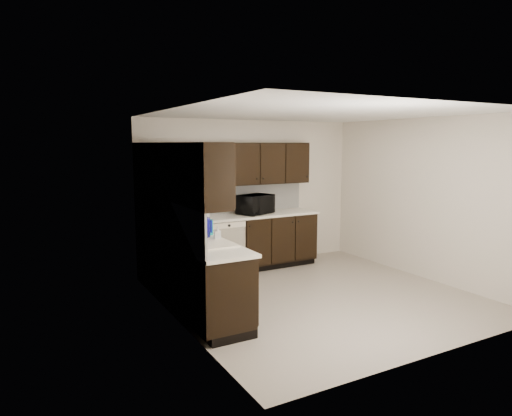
% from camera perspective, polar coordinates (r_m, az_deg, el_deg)
% --- Properties ---
extents(floor, '(4.00, 4.00, 0.00)m').
position_cam_1_polar(floor, '(6.51, 7.76, -10.89)').
color(floor, '#A19585').
rests_on(floor, ground).
extents(ceiling, '(4.00, 4.00, 0.00)m').
position_cam_1_polar(ceiling, '(6.17, 8.21, 11.66)').
color(ceiling, white).
rests_on(ceiling, wall_back).
extents(wall_back, '(4.00, 0.02, 2.50)m').
position_cam_1_polar(wall_back, '(7.90, -0.72, 1.85)').
color(wall_back, beige).
rests_on(wall_back, floor).
extents(wall_left, '(0.02, 4.00, 2.50)m').
position_cam_1_polar(wall_left, '(5.28, -9.72, -1.37)').
color(wall_left, beige).
rests_on(wall_left, floor).
extents(wall_right, '(0.02, 4.00, 2.50)m').
position_cam_1_polar(wall_right, '(7.57, 20.21, 1.09)').
color(wall_right, beige).
rests_on(wall_right, floor).
extents(wall_front, '(4.00, 0.02, 2.50)m').
position_cam_1_polar(wall_front, '(4.79, 22.44, -2.85)').
color(wall_front, beige).
rests_on(wall_front, floor).
extents(lower_cabinets, '(3.00, 2.80, 0.90)m').
position_cam_1_polar(lower_cabinets, '(6.82, -4.68, -6.32)').
color(lower_cabinets, black).
rests_on(lower_cabinets, floor).
extents(countertop, '(3.03, 2.83, 0.04)m').
position_cam_1_polar(countertop, '(6.71, -4.74, -2.13)').
color(countertop, silver).
rests_on(countertop, lower_cabinets).
extents(backsplash, '(3.00, 2.80, 0.48)m').
position_cam_1_polar(backsplash, '(6.78, -7.11, 0.16)').
color(backsplash, white).
rests_on(backsplash, countertop).
extents(upper_cabinets, '(3.00, 2.80, 0.70)m').
position_cam_1_polar(upper_cabinets, '(6.66, -5.91, 5.14)').
color(upper_cabinets, black).
rests_on(upper_cabinets, wall_back).
extents(dishwasher, '(0.58, 0.04, 0.78)m').
position_cam_1_polar(dishwasher, '(7.18, -3.44, -4.49)').
color(dishwasher, '#EFE1C3').
rests_on(dishwasher, lower_cabinets).
extents(sink, '(0.54, 0.82, 0.42)m').
position_cam_1_polar(sink, '(5.45, -6.40, -4.97)').
color(sink, '#EFE1C3').
rests_on(sink, countertop).
extents(microwave, '(0.69, 0.58, 0.32)m').
position_cam_1_polar(microwave, '(7.59, -0.09, 0.47)').
color(microwave, black).
rests_on(microwave, countertop).
extents(soap_bottle_a, '(0.10, 0.10, 0.17)m').
position_cam_1_polar(soap_bottle_a, '(5.57, -4.84, -3.15)').
color(soap_bottle_a, gray).
rests_on(soap_bottle_a, countertop).
extents(soap_bottle_b, '(0.10, 0.11, 0.25)m').
position_cam_1_polar(soap_bottle_b, '(5.18, -7.10, -3.61)').
color(soap_bottle_b, gray).
rests_on(soap_bottle_b, countertop).
extents(toaster_oven, '(0.38, 0.31, 0.21)m').
position_cam_1_polar(toaster_oven, '(7.26, -7.36, -0.37)').
color(toaster_oven, '#B4B4B7').
rests_on(toaster_oven, countertop).
extents(storage_bin, '(0.43, 0.33, 0.16)m').
position_cam_1_polar(storage_bin, '(6.67, -11.11, -1.42)').
color(storage_bin, white).
rests_on(storage_bin, countertop).
extents(blue_pitcher, '(0.22, 0.22, 0.26)m').
position_cam_1_polar(blue_pitcher, '(5.67, -6.63, -2.51)').
color(blue_pitcher, '#151095').
rests_on(blue_pitcher, countertop).
extents(teal_tumbler, '(0.12, 0.12, 0.21)m').
position_cam_1_polar(teal_tumbler, '(5.79, -5.84, -2.51)').
color(teal_tumbler, '#0C8B85').
rests_on(teal_tumbler, countertop).
extents(paper_towel_roll, '(0.16, 0.16, 0.27)m').
position_cam_1_polar(paper_towel_roll, '(6.14, -7.96, -1.67)').
color(paper_towel_roll, white).
rests_on(paper_towel_roll, countertop).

